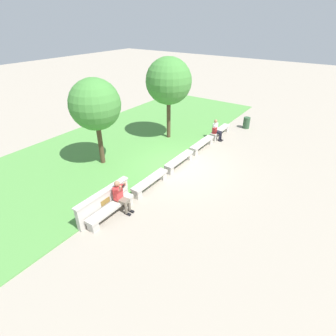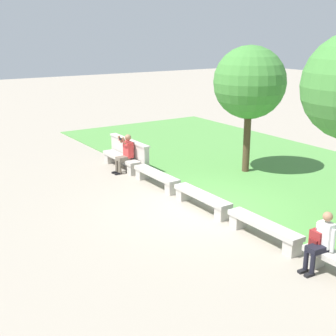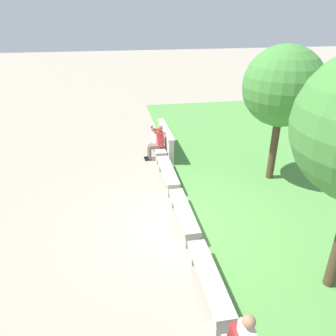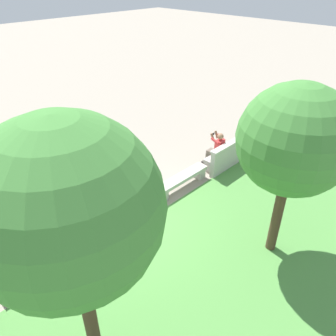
{
  "view_description": "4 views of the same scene",
  "coord_description": "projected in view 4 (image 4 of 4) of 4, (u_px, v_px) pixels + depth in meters",
  "views": [
    {
      "loc": [
        -9.87,
        -6.2,
        6.65
      ],
      "look_at": [
        -1.94,
        -0.66,
        1.0
      ],
      "focal_mm": 28.0,
      "sensor_mm": 36.0,
      "label": 1
    },
    {
      "loc": [
        9.59,
        -7.36,
        4.7
      ],
      "look_at": [
        -0.89,
        -0.53,
        1.04
      ],
      "focal_mm": 50.0,
      "sensor_mm": 36.0,
      "label": 2
    },
    {
      "loc": [
        7.05,
        -1.66,
        5.18
      ],
      "look_at": [
        -1.41,
        -0.17,
        0.98
      ],
      "focal_mm": 35.0,
      "sensor_mm": 36.0,
      "label": 3
    },
    {
      "loc": [
        4.13,
        5.81,
        6.15
      ],
      "look_at": [
        -1.93,
        -0.16,
        0.89
      ],
      "focal_mm": 35.0,
      "sensor_mm": 36.0,
      "label": 4
    }
  ],
  "objects": [
    {
      "name": "grass_strip",
      "position": [
        261.0,
        324.0,
        6.58
      ],
      "size": [
        23.68,
        8.0,
        0.03
      ],
      "primitive_type": "cube",
      "color": "#518E42",
      "rests_on": "ground"
    },
    {
      "name": "bench_main",
      "position": [
        226.0,
        154.0,
        11.93
      ],
      "size": [
        2.14,
        0.4,
        0.45
      ],
      "color": "#B7B2A8",
      "rests_on": "ground"
    },
    {
      "name": "person_photographer",
      "position": [
        216.0,
        148.0,
        11.45
      ],
      "size": [
        0.49,
        0.74,
        1.32
      ],
      "color": "black",
      "rests_on": "ground"
    },
    {
      "name": "ground_plane",
      "position": [
        124.0,
        223.0,
        9.2
      ],
      "size": [
        80.0,
        80.0,
        0.0
      ],
      "primitive_type": "plane",
      "color": "gray"
    },
    {
      "name": "backrest_wall_with_plaque",
      "position": [
        234.0,
        152.0,
        11.62
      ],
      "size": [
        2.54,
        0.24,
        1.01
      ],
      "color": "#B7B2A8",
      "rests_on": "ground"
    },
    {
      "name": "tree_left_background",
      "position": [
        294.0,
        141.0,
        6.77
      ],
      "size": [
        2.41,
        2.41,
        4.29
      ],
      "color": "#4C3826",
      "rests_on": "ground"
    },
    {
      "name": "bench_far",
      "position": [
        43.0,
        262.0,
        7.59
      ],
      "size": [
        2.14,
        0.4,
        0.45
      ],
      "color": "#B7B2A8",
      "rests_on": "ground"
    },
    {
      "name": "bench_near",
      "position": [
        181.0,
        180.0,
        10.48
      ],
      "size": [
        2.14,
        0.4,
        0.45
      ],
      "color": "#B7B2A8",
      "rests_on": "ground"
    },
    {
      "name": "bench_mid",
      "position": [
        123.0,
        214.0,
        9.04
      ],
      "size": [
        2.14,
        0.4,
        0.45
      ],
      "color": "#B7B2A8",
      "rests_on": "ground"
    },
    {
      "name": "tree_behind_wall",
      "position": [
        68.0,
        209.0,
        4.29
      ],
      "size": [
        2.63,
        2.63,
        4.76
      ],
      "color": "#4C3826",
      "rests_on": "ground"
    }
  ]
}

